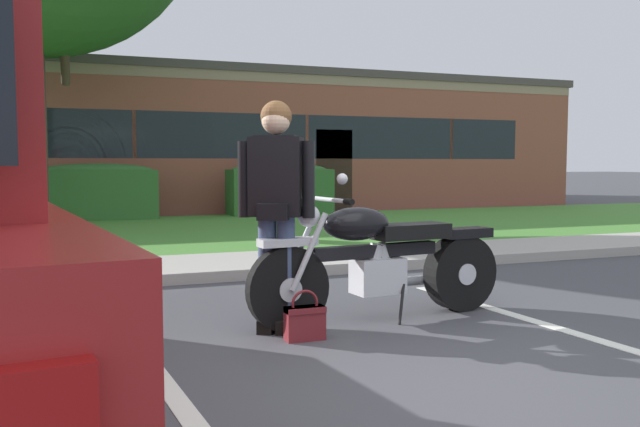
{
  "coord_description": "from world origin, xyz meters",
  "views": [
    {
      "loc": [
        -1.7,
        -3.38,
        1.25
      ],
      "look_at": [
        0.16,
        1.5,
        0.85
      ],
      "focal_mm": 37.08,
      "sensor_mm": 36.0,
      "label": 1
    }
  ],
  "objects": [
    {
      "name": "ground_plane",
      "position": [
        0.0,
        0.0,
        0.0
      ],
      "size": [
        140.0,
        140.0,
        0.0
      ],
      "primitive_type": "plane",
      "color": "#424247"
    },
    {
      "name": "curb_strip",
      "position": [
        0.0,
        3.48,
        0.06
      ],
      "size": [
        60.0,
        0.2,
        0.12
      ],
      "primitive_type": "cube",
      "color": "#ADA89E",
      "rests_on": "ground"
    },
    {
      "name": "concrete_walk",
      "position": [
        0.0,
        4.33,
        0.04
      ],
      "size": [
        60.0,
        1.5,
        0.08
      ],
      "primitive_type": "cube",
      "color": "#ADA89E",
      "rests_on": "ground"
    },
    {
      "name": "grass_lawn",
      "position": [
        0.0,
        8.33,
        0.03
      ],
      "size": [
        60.0,
        6.5,
        0.06
      ],
      "primitive_type": "cube",
      "color": "#478433",
      "rests_on": "ground"
    },
    {
      "name": "stall_stripe_0",
      "position": [
        -1.21,
        0.2,
        0.0
      ],
      "size": [
        0.48,
        4.39,
        0.01
      ],
      "primitive_type": "cube",
      "rotation": [
        0.0,
        0.0,
        0.08
      ],
      "color": "silver",
      "rests_on": "ground"
    },
    {
      "name": "stall_stripe_1",
      "position": [
        1.77,
        0.2,
        0.0
      ],
      "size": [
        0.48,
        4.39,
        0.01
      ],
      "primitive_type": "cube",
      "rotation": [
        0.0,
        0.0,
        0.08
      ],
      "color": "silver",
      "rests_on": "ground"
    },
    {
      "name": "motorcycle",
      "position": [
        0.68,
        1.32,
        0.48
      ],
      "size": [
        2.24,
        0.82,
        1.18
      ],
      "color": "black",
      "rests_on": "ground"
    },
    {
      "name": "rider_person",
      "position": [
        -0.28,
        1.27,
        0.99
      ],
      "size": [
        0.52,
        0.4,
        1.7
      ],
      "color": "black",
      "rests_on": "ground"
    },
    {
      "name": "handbag",
      "position": [
        -0.17,
        0.95,
        0.14
      ],
      "size": [
        0.28,
        0.13,
        0.36
      ],
      "color": "maroon",
      "rests_on": "ground"
    },
    {
      "name": "hedge_left",
      "position": [
        -1.13,
        11.39,
        0.65
      ],
      "size": [
        2.42,
        0.9,
        1.24
      ],
      "color": "#336B2D",
      "rests_on": "ground"
    },
    {
      "name": "hedge_center_left",
      "position": [
        2.91,
        11.39,
        0.65
      ],
      "size": [
        2.4,
        0.9,
        1.24
      ],
      "color": "#336B2D",
      "rests_on": "ground"
    },
    {
      "name": "brick_building",
      "position": [
        -0.27,
        17.0,
        1.84
      ],
      "size": [
        25.05,
        9.36,
        3.67
      ],
      "color": "#93513D",
      "rests_on": "ground"
    }
  ]
}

